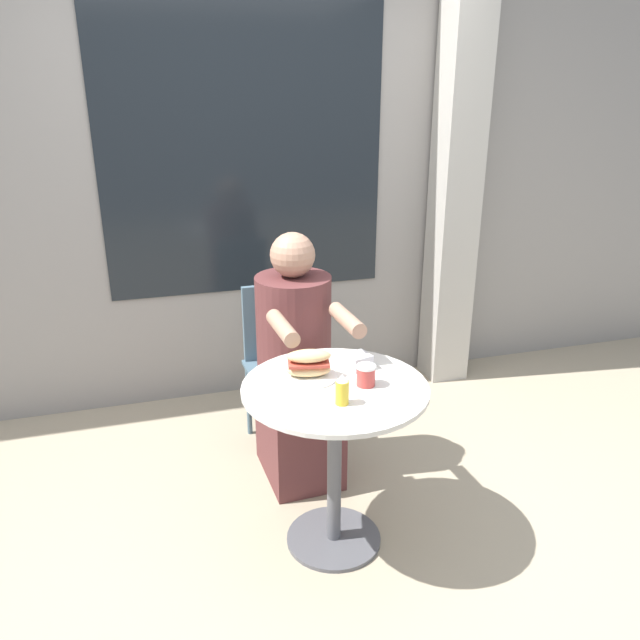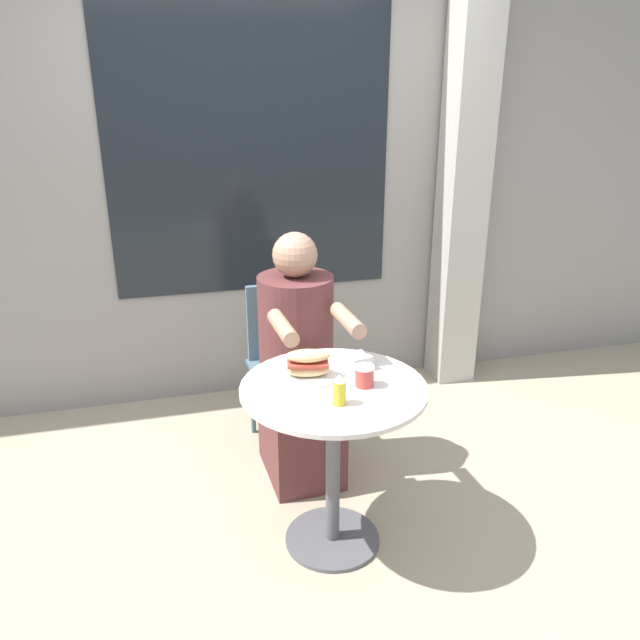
{
  "view_description": "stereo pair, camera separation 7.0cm",
  "coord_description": "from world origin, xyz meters",
  "px_view_note": "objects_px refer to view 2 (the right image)",
  "views": [
    {
      "loc": [
        -0.68,
        -2.1,
        1.87
      ],
      "look_at": [
        0.0,
        0.21,
        0.95
      ],
      "focal_mm": 35.0,
      "sensor_mm": 36.0,
      "label": 1
    },
    {
      "loc": [
        -0.61,
        -2.12,
        1.87
      ],
      "look_at": [
        0.0,
        0.21,
        0.95
      ],
      "focal_mm": 35.0,
      "sensor_mm": 36.0,
      "label": 2
    }
  ],
  "objects_px": {
    "sandwich_on_plate": "(308,366)",
    "condiment_bottle": "(339,390)",
    "cafe_table": "(333,430)",
    "seated_diner": "(299,375)",
    "diner_chair": "(283,350)",
    "drink_cup": "(365,376)"
  },
  "relations": [
    {
      "from": "seated_diner",
      "to": "drink_cup",
      "type": "bearing_deg",
      "value": 99.77
    },
    {
      "from": "cafe_table",
      "to": "seated_diner",
      "type": "xyz_separation_m",
      "value": [
        -0.01,
        0.57,
        -0.02
      ]
    },
    {
      "from": "seated_diner",
      "to": "condiment_bottle",
      "type": "xyz_separation_m",
      "value": [
        -0.01,
        -0.72,
        0.27
      ]
    },
    {
      "from": "diner_chair",
      "to": "drink_cup",
      "type": "bearing_deg",
      "value": 95.62
    },
    {
      "from": "sandwich_on_plate",
      "to": "drink_cup",
      "type": "xyz_separation_m",
      "value": [
        0.2,
        -0.13,
        -0.01
      ]
    },
    {
      "from": "diner_chair",
      "to": "seated_diner",
      "type": "height_order",
      "value": "seated_diner"
    },
    {
      "from": "cafe_table",
      "to": "seated_diner",
      "type": "relative_size",
      "value": 0.61
    },
    {
      "from": "cafe_table",
      "to": "drink_cup",
      "type": "bearing_deg",
      "value": -14.39
    },
    {
      "from": "sandwich_on_plate",
      "to": "drink_cup",
      "type": "distance_m",
      "value": 0.24
    },
    {
      "from": "sandwich_on_plate",
      "to": "drink_cup",
      "type": "height_order",
      "value": "sandwich_on_plate"
    },
    {
      "from": "sandwich_on_plate",
      "to": "condiment_bottle",
      "type": "distance_m",
      "value": 0.26
    },
    {
      "from": "cafe_table",
      "to": "seated_diner",
      "type": "height_order",
      "value": "seated_diner"
    },
    {
      "from": "diner_chair",
      "to": "seated_diner",
      "type": "relative_size",
      "value": 0.7
    },
    {
      "from": "cafe_table",
      "to": "condiment_bottle",
      "type": "height_order",
      "value": "condiment_bottle"
    },
    {
      "from": "cafe_table",
      "to": "sandwich_on_plate",
      "type": "bearing_deg",
      "value": 128.63
    },
    {
      "from": "seated_diner",
      "to": "sandwich_on_plate",
      "type": "xyz_separation_m",
      "value": [
        -0.07,
        -0.47,
        0.27
      ]
    },
    {
      "from": "cafe_table",
      "to": "sandwich_on_plate",
      "type": "height_order",
      "value": "sandwich_on_plate"
    },
    {
      "from": "condiment_bottle",
      "to": "diner_chair",
      "type": "bearing_deg",
      "value": 90.0
    },
    {
      "from": "sandwich_on_plate",
      "to": "diner_chair",
      "type": "bearing_deg",
      "value": 85.82
    },
    {
      "from": "cafe_table",
      "to": "seated_diner",
      "type": "bearing_deg",
      "value": 91.47
    },
    {
      "from": "sandwich_on_plate",
      "to": "condiment_bottle",
      "type": "height_order",
      "value": "same"
    },
    {
      "from": "diner_chair",
      "to": "seated_diner",
      "type": "distance_m",
      "value": 0.35
    }
  ]
}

